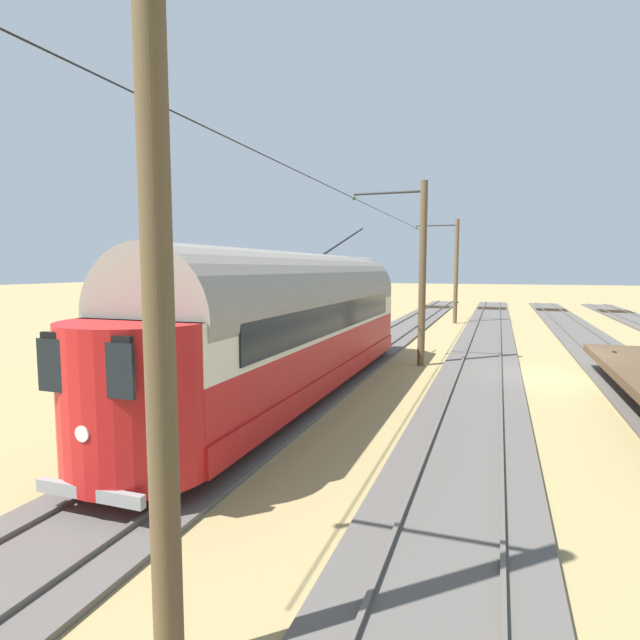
% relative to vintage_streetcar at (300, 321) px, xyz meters
% --- Properties ---
extents(ground_plane, '(220.00, 220.00, 0.00)m').
position_rel_vintage_streetcar_xyz_m(ground_plane, '(-7.61, -5.02, -2.26)').
color(ground_plane, '#9E8956').
extents(track_adjacent_siding, '(2.80, 80.00, 0.18)m').
position_rel_vintage_streetcar_xyz_m(track_adjacent_siding, '(-10.14, -5.34, -2.21)').
color(track_adjacent_siding, '#56514C').
rests_on(track_adjacent_siding, ground).
extents(track_third_siding, '(2.80, 80.00, 0.18)m').
position_rel_vintage_streetcar_xyz_m(track_third_siding, '(-5.07, -5.34, -2.21)').
color(track_third_siding, '#56514C').
rests_on(track_third_siding, ground).
extents(track_outer_siding, '(2.80, 80.00, 0.18)m').
position_rel_vintage_streetcar_xyz_m(track_outer_siding, '(0.00, -5.34, -2.21)').
color(track_outer_siding, '#56514C').
rests_on(track_outer_siding, ground).
extents(vintage_streetcar, '(2.65, 17.14, 5.38)m').
position_rel_vintage_streetcar_xyz_m(vintage_streetcar, '(0.00, 0.00, 0.00)').
color(vintage_streetcar, red).
rests_on(vintage_streetcar, ground).
extents(catenary_pole_foreground, '(3.01, 0.28, 7.19)m').
position_rel_vintage_streetcar_xyz_m(catenary_pole_foreground, '(-2.71, -22.35, 1.50)').
color(catenary_pole_foreground, brown).
rests_on(catenary_pole_foreground, ground).
extents(catenary_pole_mid_near, '(3.01, 0.28, 7.19)m').
position_rel_vintage_streetcar_xyz_m(catenary_pole_mid_near, '(-2.71, -5.96, 1.50)').
color(catenary_pole_mid_near, brown).
rests_on(catenary_pole_mid_near, ground).
extents(catenary_pole_mid_far, '(3.01, 0.28, 7.19)m').
position_rel_vintage_streetcar_xyz_m(catenary_pole_mid_far, '(-2.71, 10.42, 1.50)').
color(catenary_pole_mid_far, brown).
rests_on(catenary_pole_mid_far, ground).
extents(overhead_wire_run, '(2.81, 36.76, 0.18)m').
position_rel_vintage_streetcar_xyz_m(overhead_wire_run, '(-0.06, -6.72, 4.39)').
color(overhead_wire_run, black).
rests_on(overhead_wire_run, ground).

